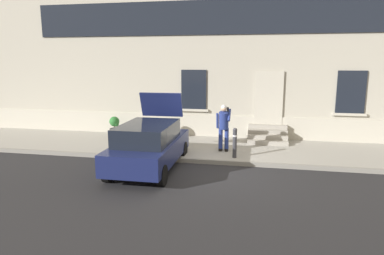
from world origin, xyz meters
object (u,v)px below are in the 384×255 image
Objects in this scene: planter_charcoal at (115,126)px; planter_terracotta at (165,128)px; bollard_far_left at (137,137)px; hatchback_car_navy at (149,145)px; bollard_near_person at (235,142)px; person_on_phone at (224,125)px.

planter_charcoal is 2.34m from planter_terracotta.
bollard_far_left is at bearing -51.81° from planter_charcoal.
hatchback_car_navy is 3.90× the size of bollard_near_person.
planter_charcoal is (-1.99, 2.53, -0.11)m from bollard_far_left.
bollard_near_person is 3.50m from bollard_far_left.
hatchback_car_navy reaches higher than bollard_near_person.
bollard_near_person reaches higher than planter_terracotta.
person_on_phone is at bearing 44.21° from hatchback_car_navy.
bollard_near_person is 6.04m from planter_charcoal.
bollard_far_left is 1.22× the size of planter_terracotta.
bollard_near_person is at bearing 27.20° from hatchback_car_navy.
planter_terracotta is at bearing 98.04° from hatchback_car_navy.
bollard_near_person and bollard_far_left have the same top height.
person_on_phone is 2.02× the size of planter_terracotta.
planter_terracotta is at bearing 163.21° from person_on_phone.
planter_terracotta is (-0.54, 3.79, -0.19)m from hatchback_car_navy.
person_on_phone reaches higher than bollard_far_left.
planter_charcoal is (-5.49, 2.53, -0.11)m from bollard_near_person.
hatchback_car_navy is 3.01m from person_on_phone.
hatchback_car_navy is 3.90× the size of bollard_far_left.
hatchback_car_navy is at bearing -56.57° from bollard_far_left.
bollard_far_left is 0.60× the size of person_on_phone.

